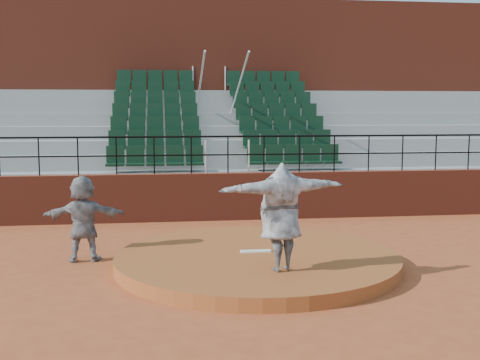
% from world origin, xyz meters
% --- Properties ---
extents(ground, '(90.00, 90.00, 0.00)m').
position_xyz_m(ground, '(0.00, 0.00, 0.00)').
color(ground, '#A74B25').
rests_on(ground, ground).
extents(pitchers_mound, '(5.50, 5.50, 0.25)m').
position_xyz_m(pitchers_mound, '(0.00, 0.00, 0.12)').
color(pitchers_mound, '#9E4F23').
rests_on(pitchers_mound, ground).
extents(pitching_rubber, '(0.60, 0.15, 0.03)m').
position_xyz_m(pitching_rubber, '(0.00, 0.15, 0.27)').
color(pitching_rubber, white).
rests_on(pitching_rubber, pitchers_mound).
extents(boundary_wall, '(24.00, 0.30, 1.30)m').
position_xyz_m(boundary_wall, '(0.00, 5.00, 0.65)').
color(boundary_wall, maroon).
rests_on(boundary_wall, ground).
extents(wall_railing, '(24.04, 0.05, 1.03)m').
position_xyz_m(wall_railing, '(0.00, 5.00, 2.03)').
color(wall_railing, black).
rests_on(wall_railing, boundary_wall).
extents(seating_deck, '(24.00, 5.97, 4.63)m').
position_xyz_m(seating_deck, '(0.00, 8.65, 1.43)').
color(seating_deck, gray).
rests_on(seating_deck, ground).
extents(press_box_facade, '(24.00, 3.00, 7.10)m').
position_xyz_m(press_box_facade, '(0.00, 12.60, 3.55)').
color(press_box_facade, maroon).
rests_on(press_box_facade, ground).
extents(pitcher, '(2.41, 1.15, 1.89)m').
position_xyz_m(pitcher, '(0.21, -1.23, 1.20)').
color(pitcher, black).
rests_on(pitcher, pitchers_mound).
extents(fielder, '(1.62, 0.55, 1.74)m').
position_xyz_m(fielder, '(-3.39, 0.88, 0.87)').
color(fielder, black).
rests_on(fielder, ground).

